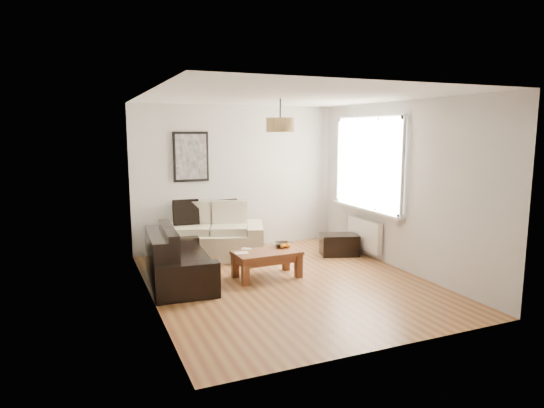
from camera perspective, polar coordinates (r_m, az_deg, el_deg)
name	(u,v)px	position (r m, az deg, el deg)	size (l,w,h in m)	color
floor	(288,282)	(6.79, 1.99, -9.53)	(4.50, 4.50, 0.00)	brown
ceiling	(289,97)	(6.45, 2.12, 12.94)	(3.80, 4.50, 0.00)	white
wall_back	(237,178)	(8.57, -4.29, 3.23)	(3.80, 0.04, 2.60)	silver
wall_front	(388,221)	(4.58, 13.99, -2.02)	(3.80, 0.04, 2.60)	silver
wall_left	(149,200)	(5.96, -14.77, 0.44)	(0.04, 4.50, 2.60)	silver
wall_right	(400,186)	(7.49, 15.37, 2.11)	(0.04, 4.50, 2.60)	silver
window_bay	(369,164)	(8.08, 11.73, 4.86)	(0.14, 1.90, 1.60)	white
radiator	(365,234)	(8.23, 11.23, -3.65)	(0.10, 0.90, 0.52)	white
poster	(191,157)	(8.28, -9.86, 5.70)	(0.62, 0.04, 0.87)	black
pendant_shade	(280,125)	(6.71, 1.01, 9.63)	(0.40, 0.40, 0.20)	tan
loveseat_cream	(211,232)	(8.08, -7.43, -3.37)	(1.76, 0.96, 0.87)	beige
sofa_leather	(179,257)	(6.82, -11.26, -6.40)	(1.69, 0.82, 0.73)	black
coffee_table	(267,264)	(6.94, -0.64, -7.37)	(0.97, 0.53, 0.40)	brown
ottoman	(339,245)	(8.25, 8.23, -4.93)	(0.64, 0.41, 0.37)	black
cushion_left	(186,212)	(8.13, -10.47, -1.01)	(0.44, 0.14, 0.44)	black
cushion_right	(227,211)	(8.32, -5.56, -0.82)	(0.40, 0.12, 0.40)	black
fruit_bowl	(283,244)	(7.18, 1.30, -4.95)	(0.24, 0.24, 0.06)	black
orange_a	(284,245)	(7.07, 1.49, -5.07)	(0.06, 0.06, 0.06)	orange
orange_b	(288,245)	(7.08, 1.98, -5.05)	(0.08, 0.08, 0.08)	#FF9E15
orange_c	(282,246)	(7.05, 1.21, -5.13)	(0.06, 0.06, 0.06)	orange
papers	(241,253)	(6.81, -3.75, -5.97)	(0.19, 0.14, 0.01)	silver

